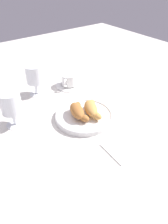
{
  "coord_description": "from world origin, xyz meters",
  "views": [
    {
      "loc": [
        0.56,
        -0.38,
        0.52
      ],
      "look_at": [
        0.03,
        0.03,
        0.03
      ],
      "focal_mm": 34.31,
      "sensor_mm": 36.0,
      "label": 1
    }
  ],
  "objects_px": {
    "pastry_plate": "(84,116)",
    "croissant_small": "(92,109)",
    "croissant_large": "(78,111)",
    "folded_napkin": "(123,147)",
    "juice_glass_right": "(11,104)",
    "juice_glass_left": "(35,76)",
    "coffee_cup_near": "(69,81)"
  },
  "relations": [
    {
      "from": "pastry_plate",
      "to": "croissant_small",
      "type": "relative_size",
      "value": 1.83
    },
    {
      "from": "croissant_large",
      "to": "folded_napkin",
      "type": "bearing_deg",
      "value": 6.83
    },
    {
      "from": "pastry_plate",
      "to": "folded_napkin",
      "type": "relative_size",
      "value": 2.06
    },
    {
      "from": "pastry_plate",
      "to": "juice_glass_right",
      "type": "xyz_separation_m",
      "value": [
        -0.12,
        -0.23,
        0.08
      ]
    },
    {
      "from": "juice_glass_left",
      "to": "croissant_small",
      "type": "bearing_deg",
      "value": 17.25
    },
    {
      "from": "juice_glass_left",
      "to": "folded_napkin",
      "type": "bearing_deg",
      "value": 7.59
    },
    {
      "from": "pastry_plate",
      "to": "folded_napkin",
      "type": "bearing_deg",
      "value": 0.91
    },
    {
      "from": "juice_glass_left",
      "to": "coffee_cup_near",
      "type": "bearing_deg",
      "value": 81.03
    },
    {
      "from": "juice_glass_left",
      "to": "folded_napkin",
      "type": "height_order",
      "value": "juice_glass_left"
    },
    {
      "from": "croissant_small",
      "to": "juice_glass_left",
      "type": "distance_m",
      "value": 0.31
    },
    {
      "from": "coffee_cup_near",
      "to": "folded_napkin",
      "type": "bearing_deg",
      "value": -11.98
    },
    {
      "from": "juice_glass_right",
      "to": "folded_napkin",
      "type": "xyz_separation_m",
      "value": [
        0.33,
        0.24,
        -0.09
      ]
    },
    {
      "from": "coffee_cup_near",
      "to": "juice_glass_left",
      "type": "bearing_deg",
      "value": -98.97
    },
    {
      "from": "croissant_large",
      "to": "coffee_cup_near",
      "type": "relative_size",
      "value": 0.96
    },
    {
      "from": "pastry_plate",
      "to": "juice_glass_left",
      "type": "distance_m",
      "value": 0.3
    },
    {
      "from": "pastry_plate",
      "to": "croissant_small",
      "type": "bearing_deg",
      "value": 69.26
    },
    {
      "from": "pastry_plate",
      "to": "coffee_cup_near",
      "type": "height_order",
      "value": "coffee_cup_near"
    },
    {
      "from": "pastry_plate",
      "to": "croissant_large",
      "type": "distance_m",
      "value": 0.04
    },
    {
      "from": "croissant_large",
      "to": "croissant_small",
      "type": "relative_size",
      "value": 1.05
    },
    {
      "from": "croissant_small",
      "to": "juice_glass_right",
      "type": "height_order",
      "value": "juice_glass_right"
    },
    {
      "from": "pastry_plate",
      "to": "coffee_cup_near",
      "type": "bearing_deg",
      "value": 158.25
    },
    {
      "from": "pastry_plate",
      "to": "coffee_cup_near",
      "type": "relative_size",
      "value": 1.67
    },
    {
      "from": "croissant_small",
      "to": "folded_napkin",
      "type": "relative_size",
      "value": 1.12
    },
    {
      "from": "croissant_small",
      "to": "juice_glass_left",
      "type": "bearing_deg",
      "value": -162.75
    },
    {
      "from": "pastry_plate",
      "to": "coffee_cup_near",
      "type": "distance_m",
      "value": 0.28
    },
    {
      "from": "coffee_cup_near",
      "to": "folded_napkin",
      "type": "distance_m",
      "value": 0.48
    },
    {
      "from": "juice_glass_left",
      "to": "juice_glass_right",
      "type": "xyz_separation_m",
      "value": [
        0.16,
        -0.17,
        0.0
      ]
    },
    {
      "from": "pastry_plate",
      "to": "croissant_large",
      "type": "bearing_deg",
      "value": -110.45
    },
    {
      "from": "juice_glass_right",
      "to": "folded_napkin",
      "type": "bearing_deg",
      "value": 35.23
    },
    {
      "from": "folded_napkin",
      "to": "croissant_small",
      "type": "bearing_deg",
      "value": 172.72
    },
    {
      "from": "coffee_cup_near",
      "to": "juice_glass_right",
      "type": "bearing_deg",
      "value": -68.65
    },
    {
      "from": "croissant_small",
      "to": "juice_glass_left",
      "type": "xyz_separation_m",
      "value": [
        -0.29,
        -0.09,
        0.05
      ]
    }
  ]
}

